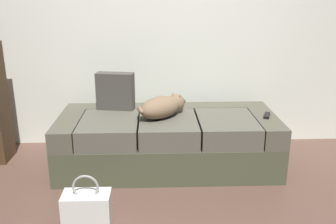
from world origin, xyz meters
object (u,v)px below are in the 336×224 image
object	(u,v)px
couch	(168,141)
handbag	(87,209)
tv_remote	(267,115)
throw_pillow	(115,91)
dog_tan	(163,106)

from	to	relation	value
couch	handbag	bearing A→B (deg)	-122.10
tv_remote	handbag	world-z (taller)	tv_remote
handbag	throw_pillow	bearing A→B (deg)	84.89
throw_pillow	handbag	world-z (taller)	throw_pillow
handbag	tv_remote	bearing A→B (deg)	30.85
couch	tv_remote	world-z (taller)	tv_remote
dog_tan	throw_pillow	bearing A→B (deg)	149.84
tv_remote	couch	bearing A→B (deg)	-162.64
couch	tv_remote	size ratio (longest dim) A/B	12.79
couch	handbag	world-z (taller)	couch
couch	throw_pillow	distance (m)	0.66
couch	throw_pillow	world-z (taller)	throw_pillow
tv_remote	dog_tan	bearing A→B (deg)	-160.51
couch	dog_tan	distance (m)	0.34
throw_pillow	handbag	bearing A→B (deg)	-95.11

